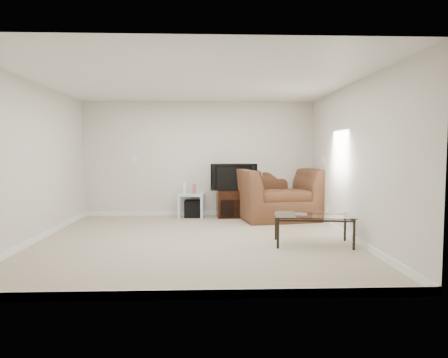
{
  "coord_description": "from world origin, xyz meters",
  "views": [
    {
      "loc": [
        0.22,
        -6.25,
        1.44
      ],
      "look_at": [
        0.5,
        1.2,
        0.9
      ],
      "focal_mm": 32.0,
      "sensor_mm": 36.0,
      "label": 1
    }
  ],
  "objects_px": {
    "side_table": "(191,205)",
    "subwoofer": "(193,209)",
    "television": "(233,177)",
    "tv_stand": "(233,203)",
    "recliner": "(277,185)",
    "coffee_table": "(313,230)"
  },
  "relations": [
    {
      "from": "subwoofer",
      "to": "recliner",
      "type": "height_order",
      "value": "recliner"
    },
    {
      "from": "subwoofer",
      "to": "side_table",
      "type": "bearing_deg",
      "value": -149.19
    },
    {
      "from": "television",
      "to": "side_table",
      "type": "height_order",
      "value": "television"
    },
    {
      "from": "subwoofer",
      "to": "recliner",
      "type": "xyz_separation_m",
      "value": [
        1.77,
        -0.25,
        0.53
      ]
    },
    {
      "from": "recliner",
      "to": "side_table",
      "type": "bearing_deg",
      "value": 162.69
    },
    {
      "from": "recliner",
      "to": "tv_stand",
      "type": "bearing_deg",
      "value": 155.61
    },
    {
      "from": "television",
      "to": "side_table",
      "type": "bearing_deg",
      "value": 176.31
    },
    {
      "from": "side_table",
      "to": "subwoofer",
      "type": "height_order",
      "value": "side_table"
    },
    {
      "from": "television",
      "to": "subwoofer",
      "type": "relative_size",
      "value": 2.59
    },
    {
      "from": "subwoofer",
      "to": "coffee_table",
      "type": "bearing_deg",
      "value": -53.4
    },
    {
      "from": "tv_stand",
      "to": "television",
      "type": "bearing_deg",
      "value": -90.0
    },
    {
      "from": "recliner",
      "to": "coffee_table",
      "type": "bearing_deg",
      "value": -96.15
    },
    {
      "from": "recliner",
      "to": "coffee_table",
      "type": "xyz_separation_m",
      "value": [
        0.16,
        -2.35,
        -0.48
      ]
    },
    {
      "from": "side_table",
      "to": "subwoofer",
      "type": "bearing_deg",
      "value": 30.81
    },
    {
      "from": "television",
      "to": "recliner",
      "type": "relative_size",
      "value": 0.57
    },
    {
      "from": "recliner",
      "to": "coffee_table",
      "type": "relative_size",
      "value": 1.38
    },
    {
      "from": "tv_stand",
      "to": "side_table",
      "type": "xyz_separation_m",
      "value": [
        -0.9,
        0.0,
        -0.04
      ]
    },
    {
      "from": "tv_stand",
      "to": "coffee_table",
      "type": "bearing_deg",
      "value": -71.22
    },
    {
      "from": "television",
      "to": "subwoofer",
      "type": "distance_m",
      "value": 1.11
    },
    {
      "from": "side_table",
      "to": "coffee_table",
      "type": "height_order",
      "value": "side_table"
    },
    {
      "from": "side_table",
      "to": "coffee_table",
      "type": "bearing_deg",
      "value": -52.72
    },
    {
      "from": "television",
      "to": "subwoofer",
      "type": "xyz_separation_m",
      "value": [
        -0.87,
        0.05,
        -0.69
      ]
    }
  ]
}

